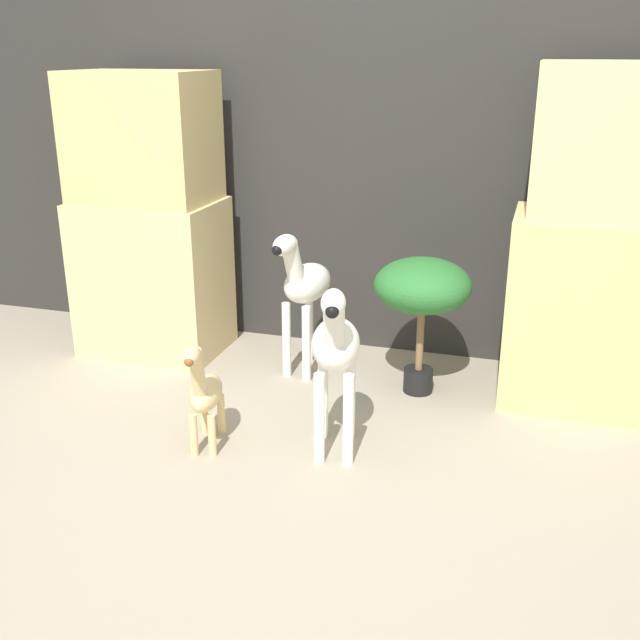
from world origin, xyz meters
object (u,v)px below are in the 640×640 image
at_px(zebra_right, 335,349).
at_px(zebra_left, 304,287).
at_px(giraffe_figurine, 204,392).
at_px(potted_palm_front, 422,290).

xyz_separation_m(zebra_right, zebra_left, (-0.37, 0.75, 0.00)).
height_order(zebra_left, giraffe_figurine, zebra_left).
bearing_deg(zebra_left, potted_palm_front, -5.63).
bearing_deg(zebra_left, zebra_right, -63.48).
distance_m(zebra_right, potted_palm_front, 0.73).
distance_m(zebra_left, potted_palm_front, 0.61).
bearing_deg(zebra_right, giraffe_figurine, -167.67).
distance_m(zebra_left, giraffe_figurine, 0.90).
bearing_deg(giraffe_figurine, zebra_left, 79.99).
xyz_separation_m(zebra_left, giraffe_figurine, (-0.15, -0.86, -0.21)).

